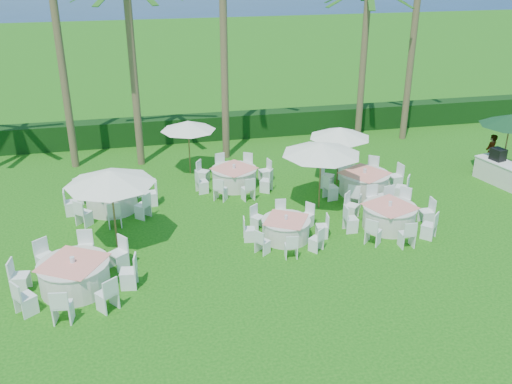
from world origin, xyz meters
The scene contains 19 objects.
ground centered at (0.00, 0.00, 0.00)m, with size 120.00×120.00×0.00m, color #11520E.
hedge centered at (0.00, 12.00, 0.60)m, with size 34.00×1.00×1.20m, color black.
banquet_table_a centered at (-6.44, -0.58, 0.46)m, with size 3.51×3.51×1.05m.
banquet_table_b centered at (0.18, 1.05, 0.38)m, with size 2.84×2.84×0.87m.
banquet_table_c centered at (3.87, 1.10, 0.43)m, with size 3.23×3.23×0.98m.
banquet_table_d centered at (-5.50, 4.59, 0.44)m, with size 3.34×3.34×1.00m.
banquet_table_e centered at (-0.72, 5.72, 0.42)m, with size 3.18×3.18×0.96m.
banquet_table_f centered at (4.13, 4.02, 0.45)m, with size 3.43×3.43×1.02m.
umbrella_a centered at (-5.31, 1.72, 2.43)m, with size 2.84×2.84×2.66m.
umbrella_b centered at (2.01, 3.14, 2.32)m, with size 2.89×2.89×2.54m.
umbrella_c centered at (-2.29, 7.56, 2.12)m, with size 2.30×2.30×2.32m.
umbrella_d centered at (3.44, 5.15, 2.18)m, with size 2.45×2.45×2.39m.
umbrella_green centered at (10.48, 4.45, 2.45)m, with size 2.47×2.47×2.69m.
staff_person centered at (10.33, 5.17, 0.81)m, with size 0.59×0.39×1.62m, color gray.
palm_a centered at (-7.14, 9.45, 6.25)m, with size 4.16×4.40×11.53m.
palm_b centered at (-4.30, 9.15, 4.39)m, with size 4.41×4.03×7.89m.
palm_c centered at (-0.46, 9.21, 5.95)m, with size 4.23×4.38×10.93m.
palm_d centered at (6.52, 10.67, 4.11)m, with size 4.35×4.29×7.35m.
palm_e centered at (8.64, 9.96, 5.77)m, with size 4.30×4.33×10.58m.
Camera 1 is at (-4.35, -15.12, 9.15)m, focal length 40.00 mm.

